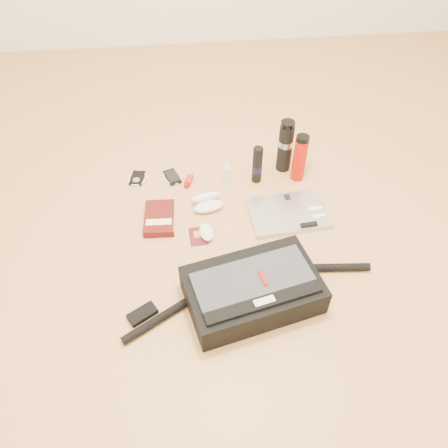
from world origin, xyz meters
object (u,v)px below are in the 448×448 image
object	(u,v)px
messenger_bag	(252,290)
thermos_red	(300,158)
thermos_black	(285,146)
laptop	(288,213)
book	(160,218)

from	to	relation	value
messenger_bag	thermos_red	world-z (taller)	thermos_red
thermos_red	thermos_black	bearing A→B (deg)	124.94
laptop	thermos_black	size ratio (longest dim) A/B	1.33
messenger_bag	book	bearing A→B (deg)	114.16
thermos_red	messenger_bag	bearing A→B (deg)	-116.01
laptop	thermos_black	distance (m)	0.37
thermos_black	book	bearing A→B (deg)	-153.86
laptop	thermos_black	bearing A→B (deg)	78.39
messenger_bag	book	xyz separation A→B (m)	(-0.36, 0.47, -0.05)
thermos_red	laptop	bearing A→B (deg)	-110.87
book	laptop	bearing A→B (deg)	0.51
book	thermos_black	xyz separation A→B (m)	(0.64, 0.32, 0.13)
messenger_bag	thermos_red	distance (m)	0.79
thermos_black	laptop	bearing A→B (deg)	-96.91
book	thermos_black	size ratio (longest dim) A/B	0.76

